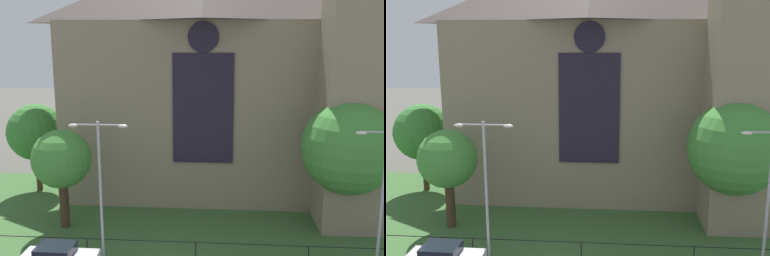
# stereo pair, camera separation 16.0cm
# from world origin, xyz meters

# --- Properties ---
(ground) EXTENTS (160.00, 160.00, 0.00)m
(ground) POSITION_xyz_m (0.00, 10.00, 0.00)
(ground) COLOR #56544C
(grass_verge) EXTENTS (120.00, 20.00, 0.01)m
(grass_verge) POSITION_xyz_m (0.00, 8.00, 0.00)
(grass_verge) COLOR #3D6633
(grass_verge) RESTS_ON ground
(church_building) EXTENTS (23.20, 16.20, 26.00)m
(church_building) POSITION_xyz_m (1.83, 15.67, 10.27)
(church_building) COLOR gray
(church_building) RESTS_ON ground
(iron_railing) EXTENTS (25.83, 0.07, 1.13)m
(iron_railing) POSITION_xyz_m (1.05, 2.50, 0.95)
(iron_railing) COLOR black
(iron_railing) RESTS_ON ground
(tree_left_far) EXTENTS (4.70, 4.70, 7.41)m
(tree_left_far) POSITION_xyz_m (-13.04, 13.50, 5.03)
(tree_left_far) COLOR #4C3823
(tree_left_far) RESTS_ON ground
(tree_right_near) EXTENTS (6.02, 6.02, 8.86)m
(tree_right_near) POSITION_xyz_m (10.53, 6.76, 5.80)
(tree_right_near) COLOR #423021
(tree_right_near) RESTS_ON ground
(tree_left_near) EXTENTS (3.95, 3.95, 6.79)m
(tree_left_near) POSITION_xyz_m (-8.21, 6.48, 4.75)
(tree_left_near) COLOR #423021
(tree_left_near) RESTS_ON ground
(streetlamp_near) EXTENTS (3.37, 0.26, 8.18)m
(streetlamp_near) POSITION_xyz_m (-4.39, 2.40, 5.21)
(streetlamp_near) COLOR #B2B2B7
(streetlamp_near) RESTS_ON ground
(streetlamp_far) EXTENTS (3.37, 0.26, 8.02)m
(streetlamp_far) POSITION_xyz_m (11.26, 2.40, 5.12)
(streetlamp_far) COLOR #B2B2B7
(streetlamp_far) RESTS_ON ground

